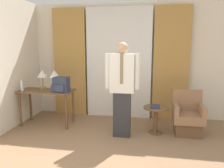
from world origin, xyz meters
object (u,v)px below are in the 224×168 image
desk (47,96)px  armchair (188,117)px  table_lamp_left (42,75)px  bottle_by_lamp (22,86)px  table_lamp_right (55,75)px  book (155,106)px  bottle_near_edge (52,88)px  person (122,86)px  side_table (156,115)px  backpack (61,85)px

desk → armchair: 2.95m
table_lamp_left → bottle_by_lamp: (-0.33, -0.29, -0.20)m
table_lamp_right → bottle_by_lamp: bearing=-154.7°
bottle_by_lamp → book: bottle_by_lamp is taller
book → bottle_near_edge: bearing=-179.1°
person → book: (0.62, 0.24, -0.42)m
bottle_near_edge → side_table: size_ratio=0.35×
desk → person: (1.68, -0.35, 0.33)m
desk → side_table: (2.32, -0.10, -0.28)m
desk → bottle_near_edge: 0.32m
table_lamp_left → table_lamp_right: size_ratio=1.00×
backpack → book: size_ratio=1.38×
bottle_by_lamp → side_table: 2.83m
table_lamp_left → side_table: (2.46, -0.24, -0.71)m
bottle_by_lamp → backpack: bearing=2.2°
armchair → table_lamp_left: bearing=177.4°
backpack → bottle_near_edge: bearing=-172.9°
person → side_table: person is taller
bottle_near_edge → book: 2.11m
bottle_near_edge → armchair: (2.72, 0.14, -0.52)m
desk → bottle_near_edge: size_ratio=6.25×
bottle_near_edge → bottle_by_lamp: (-0.68, -0.01, 0.03)m
table_lamp_right → person: bearing=-17.4°
person → bottle_near_edge: bearing=172.1°
bottle_by_lamp → person: 2.16m
table_lamp_right → book: (2.15, -0.25, -0.52)m
table_lamp_right → book: 2.23m
table_lamp_left → table_lamp_right: 0.29m
backpack → armchair: bearing=2.7°
person → desk: bearing=168.3°
armchair → book: bearing=-170.3°
bottle_by_lamp → armchair: bearing=2.5°
desk → backpack: bearing=-17.0°
bottle_near_edge → bottle_by_lamp: bearing=-179.2°
bottle_near_edge → book: size_ratio=0.82×
table_lamp_left → bottle_near_edge: (0.35, -0.28, -0.23)m
desk → book: (2.30, -0.11, -0.09)m
backpack → side_table: (1.92, 0.02, -0.56)m
bottle_by_lamp → person: size_ratio=0.14×
armchair → bottle_near_edge: bearing=-177.0°
bottle_near_edge → person: person is taller
side_table → bottle_by_lamp: bearing=-178.9°
desk → bottle_by_lamp: bottle_by_lamp is taller
table_lamp_right → table_lamp_left: bearing=180.0°
bottle_near_edge → desk: bearing=145.2°
desk → table_lamp_left: 0.47m
backpack → person: person is taller
armchair → bottle_by_lamp: bearing=-177.5°
table_lamp_left → bottle_near_edge: size_ratio=2.27×
desk → book: 2.30m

